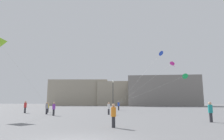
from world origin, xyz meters
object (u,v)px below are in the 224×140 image
object	(u,v)px
person_in_grey	(47,108)
kite_magenta_diamond	(171,64)
person_in_red	(25,106)
person_in_white	(109,108)
building_right_hall	(161,92)
person_in_teal	(210,111)
building_centre_hall	(118,94)
person_in_yellow	(48,107)
kite_emerald_diamond	(185,76)
building_left_hall	(80,93)
lamppost_east	(113,91)
person_in_orange	(113,114)
person_in_purple	(54,108)
kite_cobalt_diamond	(160,54)
person_in_blue	(119,105)

from	to	relation	value
person_in_grey	kite_magenta_diamond	xyz separation A→B (m)	(18.60, 6.19, 7.01)
person_in_red	person_in_white	xyz separation A→B (m)	(13.12, -2.96, -0.10)
person_in_white	building_right_hall	xyz separation A→B (m)	(17.06, 55.25, 4.88)
person_in_teal	building_centre_hall	world-z (taller)	building_centre_hall
person_in_yellow	kite_emerald_diamond	distance (m)	28.22
building_left_hall	lamppost_east	distance (m)	58.20
person_in_orange	kite_emerald_diamond	size ratio (longest dim) A/B	0.11
person_in_teal	person_in_purple	size ratio (longest dim) A/B	1.02
kite_cobalt_diamond	building_right_hall	distance (m)	44.50
person_in_grey	kite_emerald_diamond	xyz separation A→B (m)	(23.55, 15.58, 6.19)
lamppost_east	building_right_hall	bearing A→B (deg)	70.22
person_in_purple	person_in_red	bearing A→B (deg)	-160.62
person_in_teal	kite_magenta_diamond	distance (m)	16.94
person_in_purple	person_in_yellow	world-z (taller)	person_in_purple
building_right_hall	person_in_purple	bearing A→B (deg)	-112.49
kite_cobalt_diamond	kite_emerald_diamond	xyz separation A→B (m)	(5.64, 4.05, -4.03)
person_in_blue	person_in_grey	world-z (taller)	person_in_blue
kite_emerald_diamond	lamppost_east	size ratio (longest dim) A/B	2.74
person_in_red	person_in_yellow	world-z (taller)	person_in_red
person_in_purple	building_left_hall	xyz separation A→B (m)	(-12.22, 65.14, 4.76)
person_in_teal	building_centre_hall	distance (m)	73.05
lamppost_east	kite_cobalt_diamond	bearing A→B (deg)	22.14
kite_emerald_diamond	building_centre_hall	bearing A→B (deg)	108.53
person_in_yellow	person_in_orange	bearing A→B (deg)	4.79
person_in_teal	person_in_orange	distance (m)	8.96
person_in_blue	building_left_hall	xyz separation A→B (m)	(-19.81, 49.81, 4.65)
building_centre_hall	person_in_teal	bearing A→B (deg)	-81.80
building_centre_hall	lamppost_east	size ratio (longest dim) A/B	3.25
kite_magenta_diamond	building_centre_hall	distance (m)	57.87
person_in_yellow	kite_cobalt_diamond	bearing A→B (deg)	81.58
person_in_grey	building_left_hall	size ratio (longest dim) A/B	0.06
person_in_teal	kite_emerald_diamond	bearing A→B (deg)	-126.02
building_left_hall	building_centre_hall	xyz separation A→B (m)	(18.00, 0.23, -0.48)
person_in_red	kite_emerald_diamond	world-z (taller)	kite_emerald_diamond
person_in_orange	building_centre_hall	world-z (taller)	building_centre_hall
person_in_purple	building_centre_hall	size ratio (longest dim) A/B	0.09
person_in_blue	person_in_grey	bearing A→B (deg)	5.75
kite_magenta_diamond	person_in_white	bearing A→B (deg)	-147.21
person_in_purple	building_right_hall	world-z (taller)	building_right_hall
person_in_yellow	lamppost_east	distance (m)	11.15
person_in_blue	person_in_red	distance (m)	17.31
person_in_white	person_in_purple	bearing A→B (deg)	70.33
person_in_blue	building_centre_hall	world-z (taller)	building_centre_hall
person_in_orange	building_right_hall	xyz separation A→B (m)	(15.62, 68.22, 4.92)
kite_magenta_diamond	lamppost_east	distance (m)	10.94
person_in_orange	building_right_hall	distance (m)	70.16
kite_emerald_diamond	person_in_blue	bearing A→B (deg)	-169.29
kite_cobalt_diamond	kite_magenta_diamond	size ratio (longest dim) A/B	1.06
person_in_white	person_in_orange	bearing A→B (deg)	148.75
person_in_teal	kite_magenta_diamond	xyz separation A→B (m)	(0.53, 15.42, 7.00)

